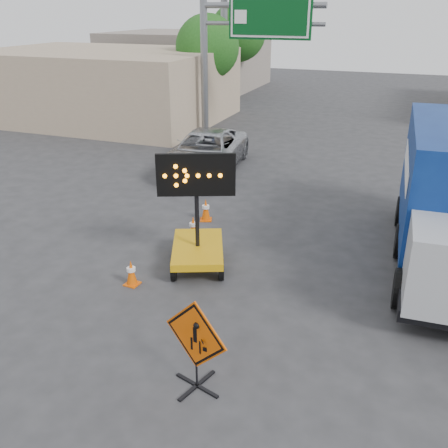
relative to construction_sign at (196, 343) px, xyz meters
The scene contains 12 objects.
ground 1.33m from the construction_sign, 168.95° to the right, with size 100.00×100.00×0.00m, color #2D2D30.
storefront_left_near 24.83m from the construction_sign, 126.95° to the left, with size 14.00×10.00×4.00m, color tan.
storefront_left_far 37.40m from the construction_sign, 115.19° to the left, with size 12.00×10.00×4.40m, color gray.
highway_gantry 19.01m from the construction_sign, 106.73° to the left, with size 6.18×0.38×6.90m.
tree_left_near 23.79m from the construction_sign, 112.21° to the left, with size 3.71×3.71×6.03m.
tree_left_far 31.64m from the construction_sign, 108.38° to the left, with size 4.10×4.10×6.66m.
construction_sign is the anchor object (origin of this frame).
arrow_board 4.66m from the construction_sign, 113.54° to the left, with size 2.04×2.51×3.09m.
pickup_truck 13.09m from the construction_sign, 112.23° to the left, with size 2.67×5.80×1.61m, color silver.
cone_a 4.11m from the construction_sign, 137.29° to the left, with size 0.37×0.37×0.67m.
cone_b 6.41m from the construction_sign, 114.84° to the left, with size 0.43×0.43×0.69m.
cone_c 7.74m from the construction_sign, 111.76° to the left, with size 0.47×0.47×0.72m.
Camera 1 is at (3.93, -6.30, 6.35)m, focal length 40.00 mm.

